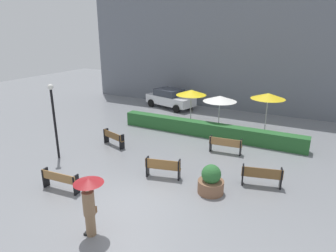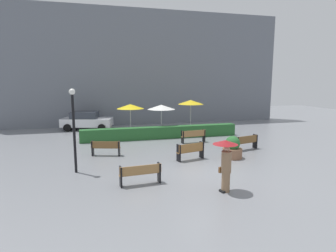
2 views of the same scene
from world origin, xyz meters
name	(u,v)px [view 1 (image 1 of 2)]	position (x,y,z in m)	size (l,w,h in m)	color
ground_plane	(130,202)	(0.00, 0.00, 0.00)	(60.00, 60.00, 0.00)	gray
bench_far_right	(262,175)	(4.23, 3.63, 0.52)	(1.70, 0.73, 0.88)	brown
bench_mid_center	(163,167)	(0.15, 2.37, 0.53)	(1.62, 0.72, 0.91)	olive
bench_back_row	(225,144)	(1.79, 6.37, 0.52)	(1.76, 0.51, 0.87)	#9E7242
bench_far_left	(113,137)	(-4.20, 4.44, 0.51)	(1.64, 0.77, 0.85)	brown
bench_near_left	(60,179)	(-3.08, -0.59, 0.51)	(1.75, 0.46, 0.84)	#9E7242
pedestrian_with_umbrella	(89,199)	(-0.06, -2.12, 1.29)	(0.96, 0.96, 2.00)	#8C6B4C
planter_pot	(211,181)	(2.50, 2.14, 0.53)	(1.07, 1.07, 1.23)	brown
lamp_post	(54,114)	(-5.70, 1.77, 2.38)	(0.28, 0.28, 3.87)	black
patio_umbrella_yellow	(191,92)	(-1.98, 10.35, 2.23)	(2.08, 2.08, 2.42)	silver
patio_umbrella_white	(220,99)	(0.31, 9.61, 2.20)	(2.13, 2.13, 2.38)	silver
patio_umbrella_yellow_far	(268,96)	(3.06, 10.59, 2.45)	(2.09, 2.09, 2.63)	silver
hedge_strip	(208,130)	(0.02, 8.40, 0.44)	(11.59, 0.70, 0.88)	#28602D
building_facade	(244,42)	(0.00, 16.00, 5.40)	(28.00, 1.20, 10.80)	slate
parked_car	(170,98)	(-5.33, 13.68, 0.82)	(4.51, 2.79, 1.57)	silver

